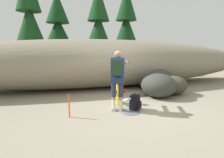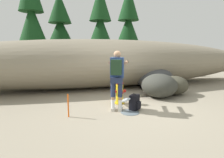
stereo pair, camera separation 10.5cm
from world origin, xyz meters
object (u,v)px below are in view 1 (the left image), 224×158
at_px(fire_hydrant, 120,93).
at_px(boulder_large, 152,77).
at_px(boulder_mid, 159,85).
at_px(boulder_outlier, 174,85).
at_px(survey_stake, 69,106).
at_px(spare_backpack, 135,102).
at_px(utility_worker, 118,73).
at_px(boulder_small, 167,77).

distance_m(fire_hydrant, boulder_large, 2.83).
xyz_separation_m(boulder_mid, boulder_outlier, (0.79, 0.19, -0.07)).
relative_size(fire_hydrant, boulder_outlier, 0.74).
relative_size(boulder_outlier, survey_stake, 1.73).
xyz_separation_m(spare_backpack, boulder_large, (1.98, 2.50, 0.28)).
relative_size(fire_hydrant, boulder_large, 0.45).
distance_m(utility_worker, boulder_large, 3.46).
relative_size(fire_hydrant, survey_stake, 1.27).
bearing_deg(survey_stake, utility_worker, 6.26).
bearing_deg(boulder_large, fire_hydrant, -140.74).
relative_size(boulder_small, survey_stake, 2.10).
xyz_separation_m(utility_worker, survey_stake, (-1.34, -0.15, -0.76)).
bearing_deg(boulder_mid, fire_hydrant, -168.79).
bearing_deg(spare_backpack, utility_worker, -148.84).
bearing_deg(boulder_small, boulder_outlier, -116.26).
xyz_separation_m(utility_worker, boulder_large, (2.46, 2.36, -0.56)).
height_order(boulder_small, survey_stake, boulder_small).
relative_size(fire_hydrant, utility_worker, 0.46).
height_order(fire_hydrant, spare_backpack, fire_hydrant).
relative_size(boulder_large, boulder_small, 1.35).
distance_m(boulder_large, boulder_mid, 1.58).
height_order(fire_hydrant, boulder_large, boulder_large).
distance_m(fire_hydrant, boulder_outlier, 2.46).
height_order(fire_hydrant, utility_worker, utility_worker).
bearing_deg(survey_stake, boulder_small, 30.09).
bearing_deg(survey_stake, spare_backpack, 0.32).
bearing_deg(boulder_mid, boulder_large, 68.65).
bearing_deg(spare_backpack, boulder_large, 98.69).
height_order(utility_worker, boulder_small, utility_worker).
distance_m(boulder_large, boulder_small, 1.01).
distance_m(boulder_large, boulder_outlier, 1.30).
bearing_deg(boulder_outlier, boulder_small, 63.74).
xyz_separation_m(fire_hydrant, boulder_large, (2.18, 1.79, 0.15)).
relative_size(utility_worker, boulder_large, 0.98).
relative_size(spare_backpack, boulder_small, 0.37).
bearing_deg(utility_worker, boulder_outlier, -42.36).
height_order(spare_backpack, boulder_small, boulder_small).
relative_size(boulder_mid, boulder_outlier, 1.22).
bearing_deg(fire_hydrant, boulder_mid, 11.21).
bearing_deg(survey_stake, boulder_mid, 17.92).
distance_m(boulder_large, survey_stake, 4.57).
distance_m(boulder_mid, boulder_outlier, 0.82).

